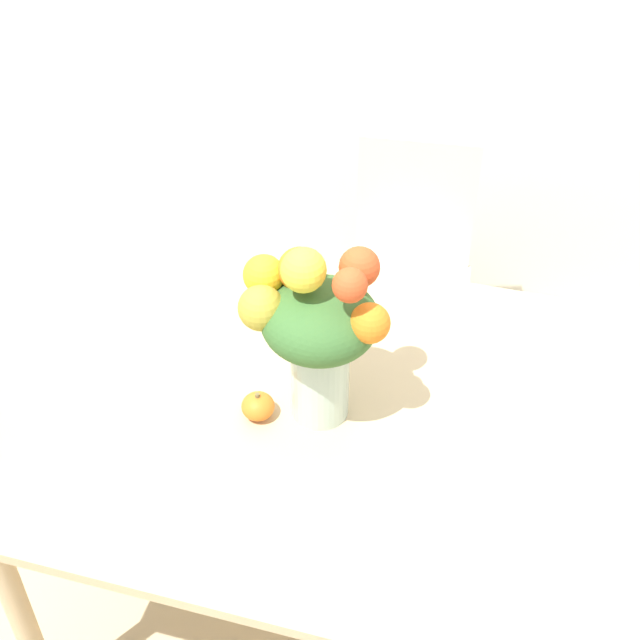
% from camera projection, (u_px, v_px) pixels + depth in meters
% --- Properties ---
extents(ground_plane, '(12.00, 12.00, 0.00)m').
position_uv_depth(ground_plane, '(347.00, 591.00, 2.68)').
color(ground_plane, tan).
extents(dining_table, '(1.50, 1.19, 0.77)m').
position_uv_depth(dining_table, '(353.00, 435.00, 2.23)').
color(dining_table, '#D1B284').
rests_on(dining_table, ground_plane).
extents(flower_vase, '(0.36, 0.27, 0.49)m').
position_uv_depth(flower_vase, '(317.00, 328.00, 2.02)').
color(flower_vase, '#B2CCBC').
rests_on(flower_vase, dining_table).
extents(pumpkin, '(0.08, 0.08, 0.07)m').
position_uv_depth(pumpkin, '(258.00, 406.00, 2.15)').
color(pumpkin, orange).
rests_on(pumpkin, dining_table).
extents(dining_chair_near_window, '(0.46, 0.46, 0.95)m').
position_uv_depth(dining_chair_near_window, '(408.00, 277.00, 3.05)').
color(dining_chair_near_window, silver).
rests_on(dining_chair_near_window, ground_plane).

